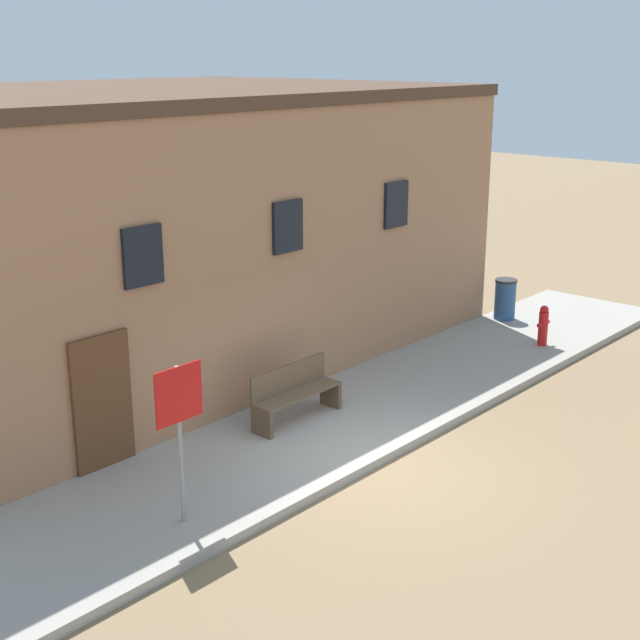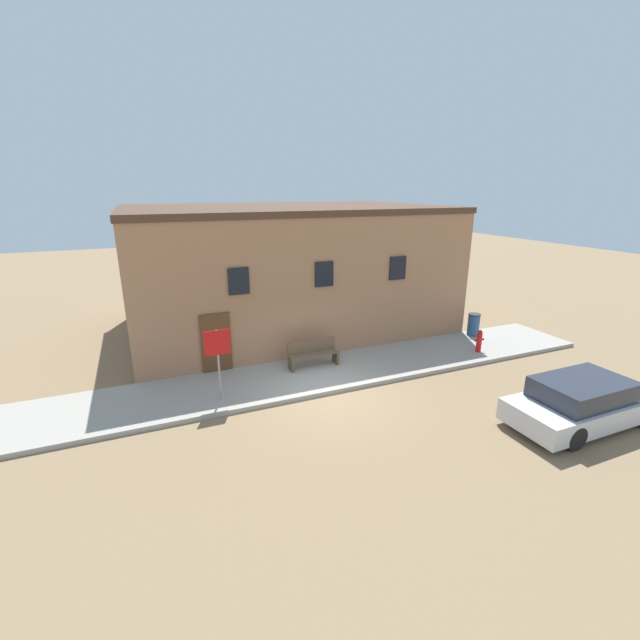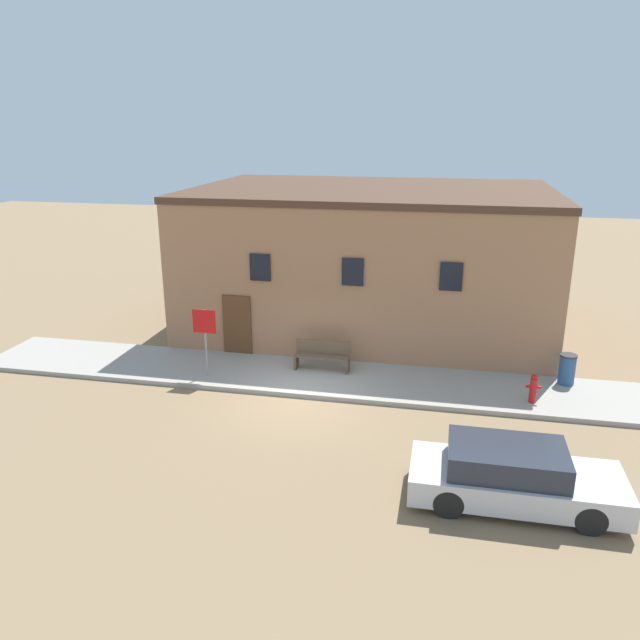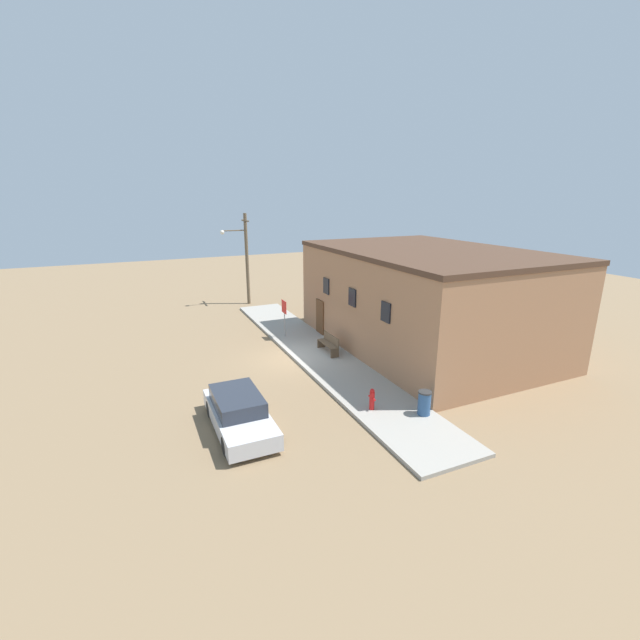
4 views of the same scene
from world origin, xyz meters
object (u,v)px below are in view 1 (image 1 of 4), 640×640
(fire_hydrant, at_px, (543,325))
(trash_bin, at_px, (505,299))
(stop_sign, at_px, (179,413))
(bench, at_px, (295,393))

(fire_hydrant, distance_m, trash_bin, 1.97)
(stop_sign, distance_m, bench, 3.82)
(bench, relative_size, trash_bin, 1.87)
(stop_sign, bearing_deg, bench, 19.79)
(bench, bearing_deg, fire_hydrant, -10.50)
(fire_hydrant, relative_size, bench, 0.49)
(bench, distance_m, trash_bin, 7.55)
(bench, height_order, trash_bin, bench)
(bench, bearing_deg, stop_sign, -160.21)
(fire_hydrant, bearing_deg, bench, 169.50)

